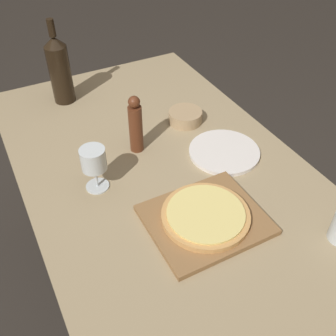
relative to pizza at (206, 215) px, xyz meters
name	(u,v)px	position (x,y,z in m)	size (l,w,h in m)	color
ground_plane	(169,296)	(0.00, 0.23, -0.79)	(12.00, 12.00, 0.00)	#2D2823
dining_table	(169,193)	(0.00, 0.23, -0.12)	(0.93, 1.66, 0.76)	#9E8966
cutting_board	(206,219)	(0.00, 0.00, -0.02)	(0.34, 0.29, 0.02)	olive
pizza	(206,215)	(0.00, 0.00, 0.00)	(0.26, 0.26, 0.02)	tan
wine_bottle	(59,69)	(-0.17, 0.87, 0.12)	(0.09, 0.09, 0.35)	black
pepper_mill	(136,125)	(-0.04, 0.41, 0.08)	(0.05, 0.05, 0.22)	#5B2D19
wine_glass	(94,161)	(-0.24, 0.29, 0.08)	(0.08, 0.08, 0.15)	silver
small_bowl	(185,117)	(0.20, 0.48, -0.01)	(0.13, 0.13, 0.05)	tan
dinner_plate	(224,152)	(0.23, 0.24, -0.02)	(0.25, 0.25, 0.01)	white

